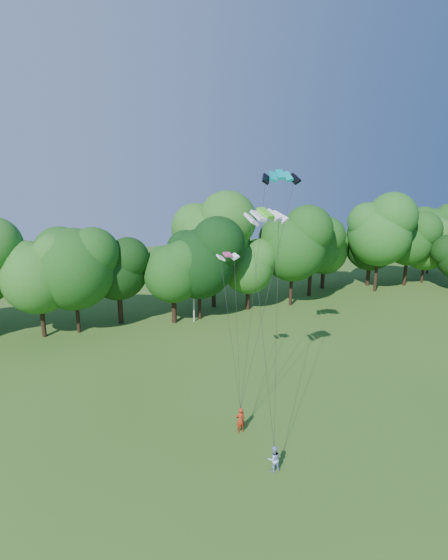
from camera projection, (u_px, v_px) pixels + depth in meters
name	position (u px, v px, depth m)	size (l,w,h in m)	color
utility_pole	(193.00, 285.00, 48.07)	(1.67, 0.21, 8.32)	#AAABA3
kite_flyer_left	(240.00, 420.00, 28.70)	(0.65, 0.43, 1.77)	#AB2E16
kite_flyer_right	(274.00, 459.00, 25.08)	(0.77, 0.60, 1.59)	#A5B6E5
kite_teal	(280.00, 174.00, 30.99)	(2.81, 1.80, 0.69)	#049493
kite_green	(265.00, 213.00, 26.74)	(2.84, 1.60, 0.61)	#4FD31F
kite_pink	(228.00, 254.00, 30.66)	(1.57, 0.82, 0.23)	#DE3D7B
tree_back_center	(199.00, 252.00, 48.04)	(8.54, 8.54, 12.43)	black
tree_back_east	(380.00, 233.00, 58.81)	(9.05, 9.05, 13.17)	#3A2017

